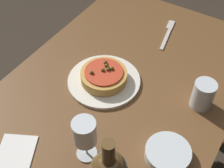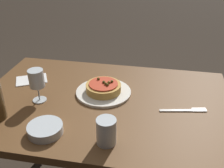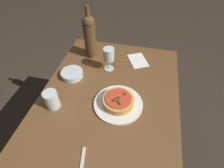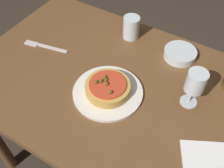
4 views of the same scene
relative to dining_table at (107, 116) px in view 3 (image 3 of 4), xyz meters
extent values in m
plane|color=#382D23|center=(0.00, 0.00, -0.64)|extent=(14.00, 14.00, 0.00)
cube|color=brown|center=(0.00, 0.00, 0.09)|extent=(1.15, 0.76, 0.03)
cylinder|color=brown|center=(-0.51, 0.32, -0.28)|extent=(0.06, 0.06, 0.72)
cylinder|color=brown|center=(-0.51, -0.32, -0.28)|extent=(0.06, 0.06, 0.72)
cylinder|color=white|center=(-0.01, 0.06, 0.12)|extent=(0.26, 0.26, 0.01)
cylinder|color=gold|center=(-0.01, 0.06, 0.14)|extent=(0.16, 0.16, 0.04)
cylinder|color=red|center=(-0.01, 0.06, 0.16)|extent=(0.14, 0.14, 0.01)
sphere|color=brown|center=(0.01, 0.07, 0.17)|extent=(0.01, 0.01, 0.01)
sphere|color=brown|center=(0.02, 0.08, 0.17)|extent=(0.01, 0.01, 0.01)
sphere|color=brown|center=(-0.01, 0.07, 0.17)|extent=(0.01, 0.01, 0.01)
sphere|color=brown|center=(0.00, 0.05, 0.17)|extent=(0.01, 0.01, 0.01)
sphere|color=brown|center=(-0.04, 0.09, 0.17)|extent=(0.01, 0.01, 0.01)
sphere|color=brown|center=(0.01, 0.04, 0.17)|extent=(0.01, 0.01, 0.01)
cylinder|color=silver|center=(-0.28, -0.05, 0.11)|extent=(0.06, 0.06, 0.00)
cylinder|color=silver|center=(-0.28, -0.05, 0.15)|extent=(0.01, 0.01, 0.07)
cylinder|color=silver|center=(-0.28, -0.05, 0.23)|extent=(0.07, 0.07, 0.08)
cylinder|color=brown|center=(-0.40, -0.21, 0.23)|extent=(0.08, 0.08, 0.23)
sphere|color=brown|center=(-0.40, -0.21, 0.36)|extent=(0.08, 0.08, 0.08)
cylinder|color=brown|center=(-0.40, -0.21, 0.42)|extent=(0.03, 0.03, 0.08)
cylinder|color=silver|center=(0.07, -0.27, 0.16)|extent=(0.07, 0.07, 0.10)
cylinder|color=silver|center=(-0.17, -0.26, 0.13)|extent=(0.13, 0.13, 0.03)
cube|color=beige|center=(0.32, -0.02, 0.11)|extent=(0.14, 0.04, 0.00)
cube|color=white|center=(-0.41, 0.12, 0.11)|extent=(0.18, 0.17, 0.00)
camera|label=1|loc=(-0.64, -0.37, 0.93)|focal=50.00mm
camera|label=2|loc=(0.22, -0.97, 0.76)|focal=42.00mm
camera|label=3|loc=(0.55, 0.15, 0.86)|focal=28.00mm
camera|label=4|loc=(-0.34, 0.57, 0.87)|focal=42.00mm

